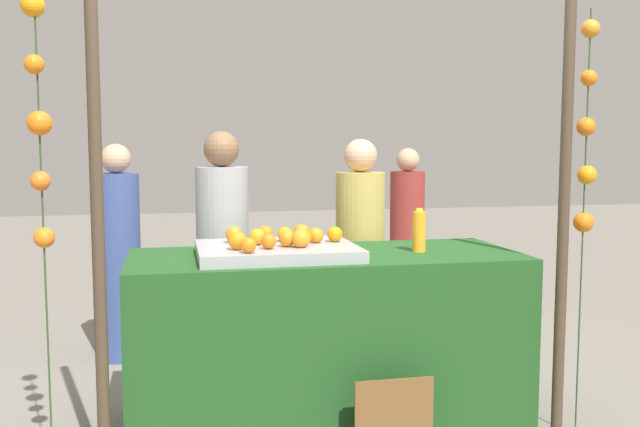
% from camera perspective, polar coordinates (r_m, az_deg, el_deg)
% --- Properties ---
extents(ground_plane, '(24.00, 24.00, 0.00)m').
position_cam_1_polar(ground_plane, '(3.95, 0.47, -16.71)').
color(ground_plane, gray).
extents(stall_counter, '(2.06, 0.84, 0.93)m').
position_cam_1_polar(stall_counter, '(3.80, 0.48, -10.23)').
color(stall_counter, '#1E4C1E').
rests_on(stall_counter, ground_plane).
extents(orange_tray, '(0.81, 0.63, 0.06)m').
position_cam_1_polar(orange_tray, '(3.60, -3.55, -3.08)').
color(orange_tray, '#9EA0A5').
rests_on(orange_tray, stall_counter).
extents(orange_0, '(0.08, 0.08, 0.08)m').
position_cam_1_polar(orange_0, '(3.67, -0.34, -1.81)').
color(orange_0, orange).
rests_on(orange_0, orange_tray).
extents(orange_1, '(0.09, 0.09, 0.09)m').
position_cam_1_polar(orange_1, '(3.70, -7.08, -1.71)').
color(orange_1, orange).
rests_on(orange_1, orange_tray).
extents(orange_2, '(0.09, 0.09, 0.09)m').
position_cam_1_polar(orange_2, '(3.50, -1.59, -2.08)').
color(orange_2, orange).
rests_on(orange_2, orange_tray).
extents(orange_3, '(0.08, 0.08, 0.08)m').
position_cam_1_polar(orange_3, '(3.47, -4.24, -2.28)').
color(orange_3, orange).
rests_on(orange_3, orange_tray).
extents(orange_4, '(0.09, 0.09, 0.09)m').
position_cam_1_polar(orange_4, '(3.45, -6.76, -2.22)').
color(orange_4, orange).
rests_on(orange_4, orange_tray).
extents(orange_5, '(0.09, 0.09, 0.09)m').
position_cam_1_polar(orange_5, '(3.73, -1.52, -1.58)').
color(orange_5, orange).
rests_on(orange_5, orange_tray).
extents(orange_6, '(0.08, 0.08, 0.08)m').
position_cam_1_polar(orange_6, '(3.73, -4.48, -1.65)').
color(orange_6, orange).
rests_on(orange_6, orange_tray).
extents(orange_7, '(0.08, 0.08, 0.08)m').
position_cam_1_polar(orange_7, '(3.53, -2.71, -2.06)').
color(orange_7, orange).
rests_on(orange_7, orange_tray).
extents(orange_8, '(0.08, 0.08, 0.08)m').
position_cam_1_polar(orange_8, '(3.71, 1.23, -1.71)').
color(orange_8, orange).
rests_on(orange_8, orange_tray).
extents(orange_9, '(0.08, 0.08, 0.08)m').
position_cam_1_polar(orange_9, '(3.58, -1.35, -2.00)').
color(orange_9, orange).
rests_on(orange_9, orange_tray).
extents(orange_10, '(0.08, 0.08, 0.08)m').
position_cam_1_polar(orange_10, '(3.72, -2.90, -1.72)').
color(orange_10, orange).
rests_on(orange_10, orange_tray).
extents(orange_11, '(0.07, 0.07, 0.07)m').
position_cam_1_polar(orange_11, '(3.34, -5.86, -2.61)').
color(orange_11, orange).
rests_on(orange_11, orange_tray).
extents(orange_12, '(0.08, 0.08, 0.08)m').
position_cam_1_polar(orange_12, '(3.61, -5.16, -1.91)').
color(orange_12, orange).
rests_on(orange_12, orange_tray).
extents(juice_bottle, '(0.07, 0.07, 0.24)m').
position_cam_1_polar(juice_bottle, '(3.78, 8.12, -1.45)').
color(juice_bottle, orange).
rests_on(juice_bottle, stall_counter).
extents(chalkboard_sign, '(0.38, 0.03, 0.43)m').
position_cam_1_polar(chalkboard_sign, '(3.42, 6.04, -16.71)').
color(chalkboard_sign, brown).
rests_on(chalkboard_sign, ground_plane).
extents(vendor_left, '(0.32, 0.32, 1.58)m').
position_cam_1_polar(vendor_left, '(4.30, -7.94, -4.66)').
color(vendor_left, '#99999E').
rests_on(vendor_left, ground_plane).
extents(vendor_right, '(0.31, 0.31, 1.54)m').
position_cam_1_polar(vendor_right, '(4.42, 3.29, -4.59)').
color(vendor_right, tan).
rests_on(vendor_right, ground_plane).
extents(crowd_person_0, '(0.30, 0.30, 1.47)m').
position_cam_1_polar(crowd_person_0, '(6.04, 7.12, -2.16)').
color(crowd_person_0, maroon).
rests_on(crowd_person_0, ground_plane).
extents(crowd_person_1, '(0.30, 0.30, 1.51)m').
position_cam_1_polar(crowd_person_1, '(5.06, -16.16, -3.67)').
color(crowd_person_1, '#384C8C').
rests_on(crowd_person_1, ground_plane).
extents(canopy_post_left, '(0.06, 0.06, 2.26)m').
position_cam_1_polar(canopy_post_left, '(3.15, -17.73, -1.39)').
color(canopy_post_left, '#473828').
rests_on(canopy_post_left, ground_plane).
extents(canopy_post_right, '(0.06, 0.06, 2.26)m').
position_cam_1_polar(canopy_post_right, '(3.66, 19.31, -0.48)').
color(canopy_post_right, '#473828').
rests_on(canopy_post_right, ground_plane).
extents(garland_strand_left, '(0.11, 0.12, 2.17)m').
position_cam_1_polar(garland_strand_left, '(3.12, -22.07, 7.11)').
color(garland_strand_left, '#2D4C23').
rests_on(garland_strand_left, ground_plane).
extents(garland_strand_right, '(0.11, 0.11, 2.17)m').
position_cam_1_polar(garland_strand_right, '(3.72, 20.99, 5.48)').
color(garland_strand_right, '#2D4C23').
rests_on(garland_strand_right, ground_plane).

